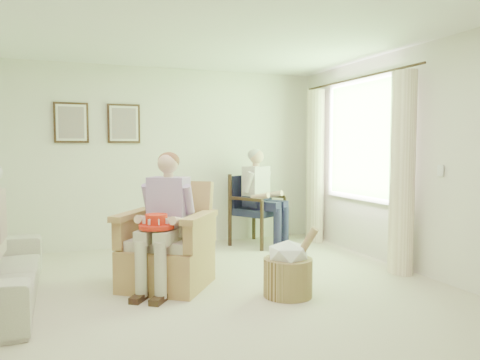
{
  "coord_description": "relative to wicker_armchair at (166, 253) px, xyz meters",
  "views": [
    {
      "loc": [
        -1.28,
        -4.07,
        1.45
      ],
      "look_at": [
        0.73,
        1.21,
        1.05
      ],
      "focal_mm": 35.0,
      "sensor_mm": 36.0,
      "label": 1
    }
  ],
  "objects": [
    {
      "name": "wood_armchair",
      "position": [
        1.7,
        1.65,
        0.22
      ],
      "size": [
        0.66,
        0.62,
        1.02
      ],
      "rotation": [
        0.0,
        0.0,
        0.56
      ],
      "color": "black",
      "rests_on": "ground"
    },
    {
      "name": "window",
      "position": [
        2.75,
        0.51,
        1.24
      ],
      "size": [
        0.13,
        2.5,
        1.63
      ],
      "color": "#2D6B23",
      "rests_on": "right_wall"
    },
    {
      "name": "curtain_left",
      "position": [
        2.62,
        -0.47,
        0.81
      ],
      "size": [
        0.34,
        0.34,
        2.3
      ],
      "primitive_type": "cylinder",
      "color": "#FFE8C7",
      "rests_on": "ground"
    },
    {
      "name": "curtain_right",
      "position": [
        2.62,
        1.49,
        0.81
      ],
      "size": [
        0.34,
        0.34,
        2.3
      ],
      "primitive_type": "cylinder",
      "color": "#FFE8C7",
      "rests_on": "ground"
    },
    {
      "name": "person_dark",
      "position": [
        1.7,
        1.48,
        0.48
      ],
      "size": [
        0.4,
        0.63,
        1.39
      ],
      "rotation": [
        0.0,
        0.0,
        0.56
      ],
      "color": "#1B1C3D",
      "rests_on": "ground"
    },
    {
      "name": "framed_print_right",
      "position": [
        -0.16,
        2.02,
        1.44
      ],
      "size": [
        0.45,
        0.05,
        0.55
      ],
      "color": "#382114",
      "rests_on": "back_wall"
    },
    {
      "name": "right_wall",
      "position": [
        2.79,
        -0.69,
        0.96
      ],
      "size": [
        0.04,
        5.5,
        2.6
      ],
      "primitive_type": "cube",
      "color": "silver",
      "rests_on": "ground"
    },
    {
      "name": "front_wall",
      "position": [
        0.29,
        -3.44,
        0.96
      ],
      "size": [
        5.0,
        0.04,
        2.6
      ],
      "primitive_type": "cube",
      "color": "silver",
      "rests_on": "ground"
    },
    {
      "name": "ceiling",
      "position": [
        0.29,
        -0.69,
        2.26
      ],
      "size": [
        5.0,
        5.5,
        0.02
      ],
      "primitive_type": "cube",
      "color": "white",
      "rests_on": "back_wall"
    },
    {
      "name": "floor",
      "position": [
        0.29,
        -0.69,
        -0.34
      ],
      "size": [
        5.5,
        5.5,
        0.0
      ],
      "primitive_type": "plane",
      "color": "beige",
      "rests_on": "ground"
    },
    {
      "name": "hatbox",
      "position": [
        1.04,
        -0.76,
        -0.07
      ],
      "size": [
        0.63,
        0.63,
        0.7
      ],
      "color": "tan",
      "rests_on": "ground"
    },
    {
      "name": "back_wall",
      "position": [
        0.29,
        2.06,
        0.96
      ],
      "size": [
        5.0,
        0.04,
        2.6
      ],
      "primitive_type": "cube",
      "color": "silver",
      "rests_on": "ground"
    },
    {
      "name": "red_hat",
      "position": [
        -0.15,
        -0.3,
        0.37
      ],
      "size": [
        0.34,
        0.34,
        0.14
      ],
      "color": "red",
      "rests_on": "person_wicker"
    },
    {
      "name": "framed_print_left",
      "position": [
        -0.86,
        2.02,
        1.44
      ],
      "size": [
        0.45,
        0.05,
        0.55
      ],
      "color": "#382114",
      "rests_on": "back_wall"
    },
    {
      "name": "wicker_armchair",
      "position": [
        0.0,
        0.0,
        0.0
      ],
      "size": [
        0.85,
        0.84,
        1.08
      ],
      "rotation": [
        0.0,
        0.0,
        -0.62
      ],
      "color": "tan",
      "rests_on": "ground"
    },
    {
      "name": "person_wicker",
      "position": [
        0.0,
        -0.14,
        0.46
      ],
      "size": [
        0.4,
        0.62,
        1.37
      ],
      "rotation": [
        0.0,
        0.0,
        -0.62
      ],
      "color": "#C2B89C",
      "rests_on": "ground"
    }
  ]
}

